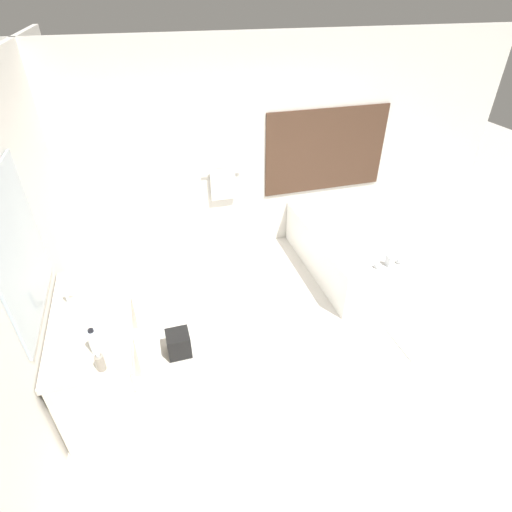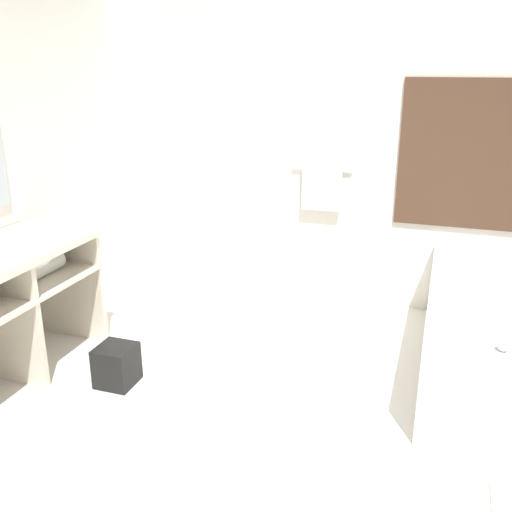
# 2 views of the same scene
# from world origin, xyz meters

# --- Properties ---
(ground_plane) EXTENTS (16.00, 16.00, 0.00)m
(ground_plane) POSITION_xyz_m (0.00, 0.00, 0.00)
(ground_plane) COLOR silver
(ground_plane) RESTS_ON ground
(wall_back_with_blinds) EXTENTS (7.40, 0.13, 2.70)m
(wall_back_with_blinds) POSITION_xyz_m (0.04, 2.23, 1.35)
(wall_back_with_blinds) COLOR white
(wall_back_with_blinds) RESTS_ON ground_plane
(vanity_counter) EXTENTS (0.63, 1.37, 0.85)m
(vanity_counter) POSITION_xyz_m (-1.87, 0.26, 0.62)
(vanity_counter) COLOR beige
(vanity_counter) RESTS_ON ground_plane
(bathtub) EXTENTS (1.04, 1.83, 0.69)m
(bathtub) POSITION_xyz_m (1.13, 1.27, 0.32)
(bathtub) COLOR white
(bathtub) RESTS_ON ground_plane
(waste_bin) EXTENTS (0.23, 0.23, 0.26)m
(waste_bin) POSITION_xyz_m (-1.19, 0.40, 0.13)
(waste_bin) COLOR black
(waste_bin) RESTS_ON ground_plane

